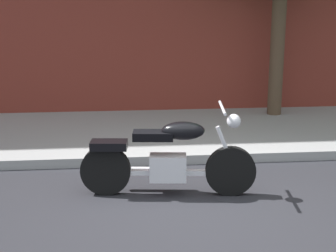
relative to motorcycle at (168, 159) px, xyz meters
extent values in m
plane|color=#28282D|center=(0.28, -0.45, -0.46)|extent=(60.00, 60.00, 0.00)
cube|color=#979797|center=(0.28, 2.62, -0.39)|extent=(22.73, 3.05, 0.14)
cylinder|color=black|center=(0.76, -0.09, -0.15)|extent=(0.62, 0.17, 0.61)
cylinder|color=black|center=(-0.76, 0.08, -0.15)|extent=(0.62, 0.17, 0.61)
cube|color=silver|center=(0.00, -0.01, -0.10)|extent=(0.47, 0.33, 0.32)
cube|color=silver|center=(0.00, -0.01, -0.17)|extent=(1.37, 0.23, 0.06)
ellipsoid|color=black|center=(0.18, -0.02, 0.35)|extent=(0.54, 0.31, 0.22)
cube|color=black|center=(-0.18, 0.01, 0.29)|extent=(0.50, 0.29, 0.10)
cube|color=black|center=(-0.71, 0.07, 0.17)|extent=(0.46, 0.29, 0.10)
cylinder|color=silver|center=(0.70, -0.08, 0.13)|extent=(0.27, 0.08, 0.58)
cylinder|color=silver|center=(0.64, -0.07, 0.63)|extent=(0.11, 0.70, 0.04)
sphere|color=silver|center=(0.78, -0.09, 0.47)|extent=(0.17, 0.17, 0.17)
cylinder|color=silver|center=(-0.23, 0.18, -0.20)|extent=(0.81, 0.17, 0.09)
cylinder|color=#4F3B2A|center=(2.41, 3.57, 1.13)|extent=(0.27, 0.27, 3.17)
camera|label=1|loc=(-0.57, -5.89, 1.93)|focal=54.87mm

